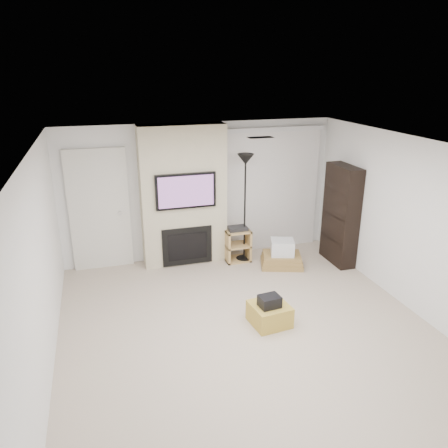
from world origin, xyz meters
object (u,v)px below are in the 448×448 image
object	(u,v)px
box_stack	(282,256)
bookshelf	(341,215)
ottoman	(269,314)
floor_lamp	(245,178)
av_stand	(237,243)

from	to	relation	value
box_stack	bookshelf	xyz separation A→B (m)	(1.06, -0.11, 0.71)
ottoman	floor_lamp	xyz separation A→B (m)	(0.37, 2.15, 1.42)
av_stand	ottoman	bearing A→B (deg)	-96.21
box_stack	bookshelf	bearing A→B (deg)	-5.81
floor_lamp	bookshelf	distance (m)	1.85
floor_lamp	bookshelf	bearing A→B (deg)	-18.61
ottoman	floor_lamp	bearing A→B (deg)	80.36
av_stand	floor_lamp	bearing A→B (deg)	-7.57
floor_lamp	box_stack	bearing A→B (deg)	-37.82
av_stand	box_stack	xyz separation A→B (m)	(0.70, -0.46, -0.16)
av_stand	box_stack	bearing A→B (deg)	-33.30
bookshelf	box_stack	bearing A→B (deg)	174.19
bookshelf	floor_lamp	bearing A→B (deg)	161.39
av_stand	box_stack	size ratio (longest dim) A/B	0.76
ottoman	bookshelf	xyz separation A→B (m)	(2.00, 1.60, 0.75)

